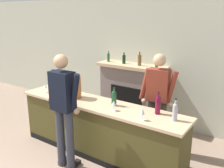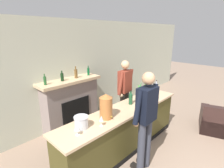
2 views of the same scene
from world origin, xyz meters
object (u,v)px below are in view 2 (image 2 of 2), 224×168
Objects in this scene: person_bartender at (125,91)px; wine_glass_by_dispenser at (101,119)px; potted_plant_corner at (142,91)px; person_customer at (146,119)px; wine_bottle_chardonnay_pale at (147,89)px; wine_glass_front_left at (157,94)px; armchair_black at (218,122)px; wine_bottle_port_short at (156,87)px; copper_dispenser at (106,106)px; wine_bottle_riesling_slim at (131,98)px; ice_bucket_steel at (81,122)px; wine_glass_front_right at (141,100)px; fireplace_stone at (71,104)px; wine_glass_back_row at (77,128)px.

wine_glass_by_dispenser is at bearing -153.22° from person_bartender.
person_customer reaches higher than potted_plant_corner.
wine_bottle_chardonnay_pale is 0.35m from wine_glass_front_left.
armchair_black is 1.79m from wine_bottle_port_short.
wine_bottle_chardonnay_pale is at bearing 5.35° from copper_dispenser.
wine_bottle_riesling_slim is (-2.37, -1.28, 0.74)m from potted_plant_corner.
armchair_black is 3.27m from wine_glass_by_dispenser.
ice_bucket_steel is (-0.85, 0.67, 0.02)m from person_customer.
wine_glass_front_right is 0.54m from wine_glass_front_left.
wine_bottle_riesling_slim is at bearing 158.39° from wine_glass_front_left.
wine_bottle_chardonnay_pale reaches higher than armchair_black.
fireplace_stone is at bearing 130.88° from armchair_black.
copper_dispenser is at bearing -99.73° from fireplace_stone.
fireplace_stone is at bearing 175.98° from potted_plant_corner.
person_bartender is at bearing 26.78° from wine_glass_by_dispenser.
wine_bottle_chardonnay_pale is at bearing 76.71° from wine_glass_front_left.
potted_plant_corner is 2.79m from wine_bottle_riesling_slim.
wine_glass_front_right is at bearing -68.46° from fireplace_stone.
wine_glass_back_row is at bearing -174.49° from wine_bottle_riesling_slim.
fireplace_stone is at bearing 111.54° from wine_glass_front_right.
wine_bottle_riesling_slim is 1.68× the size of wine_glass_front_left.
wine_bottle_port_short is (2.35, 0.00, 0.04)m from ice_bucket_steel.
wine_glass_by_dispenser reaches higher than potted_plant_corner.
person_customer is 0.77m from wine_glass_front_right.
copper_dispenser is at bearing -174.65° from wine_bottle_chardonnay_pale.
potted_plant_corner is 3.07× the size of ice_bucket_steel.
wine_bottle_port_short is (-1.33, -1.29, 0.75)m from potted_plant_corner.
potted_plant_corner is (2.90, -0.20, -0.33)m from fireplace_stone.
wine_bottle_port_short reaches higher than wine_bottle_riesling_slim.
wine_glass_front_left is at bearing -7.59° from copper_dispenser.
wine_glass_back_row is (-1.48, -0.14, -0.02)m from wine_bottle_riesling_slim.
copper_dispenser is at bearing 30.12° from wine_glass_by_dispenser.
wine_glass_back_row is at bearing 160.64° from armchair_black.
person_bartender reaches higher than ice_bucket_steel.
wine_bottle_port_short is 2.04× the size of wine_glass_front_right.
wine_glass_front_left is at bearing 20.63° from person_customer.
wine_glass_front_left is (1.71, -0.05, -0.00)m from wine_glass_by_dispenser.
wine_glass_back_row is 2.15m from wine_glass_front_left.
wine_bottle_riesling_slim is at bearing -131.44° from person_bartender.
person_customer is at bearing -124.07° from wine_bottle_riesling_slim.
wine_glass_front_left reaches higher than potted_plant_corner.
person_customer is (-2.83, -1.96, 0.68)m from potted_plant_corner.
wine_bottle_riesling_slim is at bearing 123.34° from wine_glass_front_right.
wine_bottle_chardonnay_pale is at bearing 32.37° from person_customer.
wine_bottle_chardonnay_pale is (1.54, 0.14, -0.08)m from copper_dispenser.
armchair_black is at bearing -35.03° from wine_bottle_riesling_slim.
armchair_black is at bearing -50.47° from wine_bottle_chardonnay_pale.
wine_bottle_riesling_slim is (0.54, -1.48, 0.41)m from fireplace_stone.
copper_dispenser is 0.81m from wine_bottle_riesling_slim.
wine_bottle_port_short is at bearing 11.06° from wine_glass_front_right.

